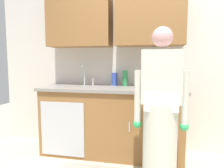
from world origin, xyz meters
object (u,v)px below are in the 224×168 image
object	(u,v)px
bottle_dish_liquid	(125,78)
bottle_cleaner_spray	(181,81)
person_at_sink	(160,122)
bottle_soap	(144,77)
bottle_water_short	(161,78)
sponge	(149,88)
cup_by_sink	(177,87)
bottle_water_tall	(115,79)
knife_on_counter	(64,84)
sink	(84,87)

from	to	relation	value
bottle_dish_liquid	bottle_cleaner_spray	xyz separation A→B (m)	(0.77, 0.05, -0.03)
person_at_sink	bottle_soap	xyz separation A→B (m)	(-0.22, 0.88, 0.38)
person_at_sink	bottle_cleaner_spray	size ratio (longest dim) A/B	10.04
person_at_sink	bottle_water_short	distance (m)	0.93
bottle_soap	sponge	bearing A→B (deg)	-72.24
bottle_water_short	cup_by_sink	distance (m)	0.41
bottle_water_short	sponge	size ratio (longest dim) A/B	2.20
bottle_water_tall	cup_by_sink	xyz separation A→B (m)	(0.85, -0.42, -0.04)
bottle_dish_liquid	bottle_soap	bearing A→B (deg)	-0.00
knife_on_counter	bottle_soap	bearing A→B (deg)	80.61
bottle_water_short	bottle_water_tall	world-z (taller)	bottle_water_short
bottle_water_short	bottle_soap	xyz separation A→B (m)	(-0.23, 0.03, 0.01)
sink	person_at_sink	bearing A→B (deg)	-33.67
bottle_dish_liquid	cup_by_sink	world-z (taller)	bottle_dish_liquid
bottle_water_tall	cup_by_sink	bearing A→B (deg)	-26.34
bottle_dish_liquid	sponge	xyz separation A→B (m)	(0.35, -0.25, -0.10)
sink	bottle_cleaner_spray	bearing A→B (deg)	9.69
bottle_water_short	cup_by_sink	size ratio (longest dim) A/B	2.43
bottle_soap	cup_by_sink	xyz separation A→B (m)	(0.42, -0.39, -0.08)
bottle_dish_liquid	bottle_water_tall	bearing A→B (deg)	169.07
bottle_cleaner_spray	knife_on_counter	bearing A→B (deg)	-179.47
bottle_water_tall	sponge	xyz separation A→B (m)	(0.51, -0.28, -0.08)
person_at_sink	sponge	world-z (taller)	person_at_sink
sponge	cup_by_sink	bearing A→B (deg)	-22.63
person_at_sink	bottle_dish_liquid	size ratio (longest dim) A/B	7.30
bottle_soap	bottle_dish_liquid	distance (m)	0.27
person_at_sink	knife_on_counter	distance (m)	1.73
cup_by_sink	knife_on_counter	distance (m)	1.70
bottle_soap	knife_on_counter	xyz separation A→B (m)	(-1.23, 0.03, -0.13)
sink	bottle_soap	xyz separation A→B (m)	(0.83, 0.18, 0.14)
bottle_water_short	bottle_water_tall	xyz separation A→B (m)	(-0.66, 0.06, -0.03)
sink	cup_by_sink	bearing A→B (deg)	-9.42
knife_on_counter	bottle_water_short	bearing A→B (deg)	79.70
bottle_water_short	sponge	bearing A→B (deg)	-125.08
bottle_water_short	bottle_soap	size ratio (longest dim) A/B	0.94
sponge	bottle_water_tall	bearing A→B (deg)	151.32
bottle_soap	bottle_cleaner_spray	size ratio (longest dim) A/B	1.59
cup_by_sink	person_at_sink	bearing A→B (deg)	-111.92
bottle_water_short	sink	bearing A→B (deg)	-171.91
person_at_sink	bottle_water_tall	size ratio (longest dim) A/B	8.69
bottle_water_short	bottle_dish_liquid	distance (m)	0.50
person_at_sink	bottle_cleaner_spray	xyz separation A→B (m)	(0.29, 0.93, 0.33)
bottle_water_tall	bottle_cleaner_spray	bearing A→B (deg)	1.03
person_at_sink	sink	bearing A→B (deg)	146.33
bottle_water_tall	sponge	size ratio (longest dim) A/B	1.70
sponge	sink	bearing A→B (deg)	175.82
bottle_water_tall	sink	bearing A→B (deg)	-152.34
sink	bottle_water_tall	bearing A→B (deg)	27.66
bottle_soap	bottle_cleaner_spray	xyz separation A→B (m)	(0.50, 0.05, -0.05)
person_at_sink	cup_by_sink	bearing A→B (deg)	68.08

